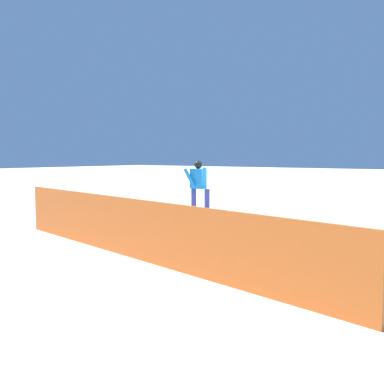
% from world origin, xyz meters
% --- Properties ---
extents(ground_plane, '(120.00, 120.00, 0.00)m').
position_xyz_m(ground_plane, '(0.00, 0.00, 0.00)').
color(ground_plane, white).
extents(grind_box, '(7.23, 1.95, 0.50)m').
position_xyz_m(grind_box, '(0.00, 0.00, 0.23)').
color(grind_box, black).
rests_on(grind_box, ground_plane).
extents(snowboarder, '(1.41, 0.42, 1.43)m').
position_xyz_m(snowboarder, '(1.15, -0.23, 1.28)').
color(snowboarder, '#B93089').
rests_on(snowboarder, grind_box).
extents(safety_fence, '(9.80, 2.10, 1.21)m').
position_xyz_m(safety_fence, '(0.00, 3.38, 0.60)').
color(safety_fence, orange).
rests_on(safety_fence, ground_plane).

